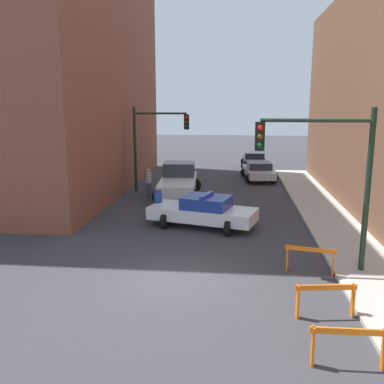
% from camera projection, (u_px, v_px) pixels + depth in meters
% --- Properties ---
extents(ground_plane, '(120.00, 120.00, 0.00)m').
position_uv_depth(ground_plane, '(177.00, 279.00, 13.46)').
color(ground_plane, '#38383D').
extents(sidewalk_right, '(2.40, 44.00, 0.12)m').
position_uv_depth(sidewalk_right, '(381.00, 286.00, 12.84)').
color(sidewalk_right, '#B2ADA3').
rests_on(sidewalk_right, ground_plane).
extents(building_corner_left, '(14.00, 20.00, 22.05)m').
position_uv_depth(building_corner_left, '(11.00, 9.00, 25.99)').
color(building_corner_left, brown).
rests_on(building_corner_left, ground_plane).
extents(traffic_light_near, '(3.64, 0.35, 5.20)m').
position_uv_depth(traffic_light_near, '(331.00, 166.00, 13.34)').
color(traffic_light_near, black).
rests_on(traffic_light_near, sidewalk_right).
extents(traffic_light_far, '(3.44, 0.35, 5.20)m').
position_uv_depth(traffic_light_far, '(152.00, 137.00, 26.06)').
color(traffic_light_far, black).
rests_on(traffic_light_far, ground_plane).
extents(police_car, '(5.03, 3.12, 1.52)m').
position_uv_depth(police_car, '(203.00, 211.00, 18.99)').
color(police_car, white).
rests_on(police_car, ground_plane).
extents(white_truck, '(2.86, 5.51, 1.90)m').
position_uv_depth(white_truck, '(178.00, 181.00, 25.20)').
color(white_truck, silver).
rests_on(white_truck, ground_plane).
extents(parked_car_near, '(2.55, 4.46, 1.31)m').
position_uv_depth(parked_car_near, '(259.00, 171.00, 30.47)').
color(parked_car_near, silver).
rests_on(parked_car_near, ground_plane).
extents(parked_car_mid, '(2.29, 4.31, 1.31)m').
position_uv_depth(parked_car_mid, '(254.00, 160.00, 36.33)').
color(parked_car_mid, black).
rests_on(parked_car_mid, ground_plane).
extents(pedestrian_crossing, '(0.48, 0.48, 1.66)m').
position_uv_depth(pedestrian_crossing, '(158.00, 203.00, 19.94)').
color(pedestrian_crossing, '#474C66').
rests_on(pedestrian_crossing, ground_plane).
extents(pedestrian_corner, '(0.38, 0.38, 1.66)m').
position_uv_depth(pedestrian_corner, '(149.00, 182.00, 25.10)').
color(pedestrian_corner, '#474C66').
rests_on(pedestrian_corner, ground_plane).
extents(barrier_front, '(1.60, 0.18, 0.90)m').
position_uv_depth(barrier_front, '(349.00, 341.00, 8.87)').
color(barrier_front, orange).
rests_on(barrier_front, ground_plane).
extents(barrier_mid, '(1.59, 0.36, 0.90)m').
position_uv_depth(barrier_mid, '(326.00, 295.00, 10.97)').
color(barrier_mid, orange).
rests_on(barrier_mid, ground_plane).
extents(barrier_back, '(1.58, 0.46, 0.90)m').
position_uv_depth(barrier_back, '(310.00, 256.00, 13.78)').
color(barrier_back, orange).
rests_on(barrier_back, ground_plane).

